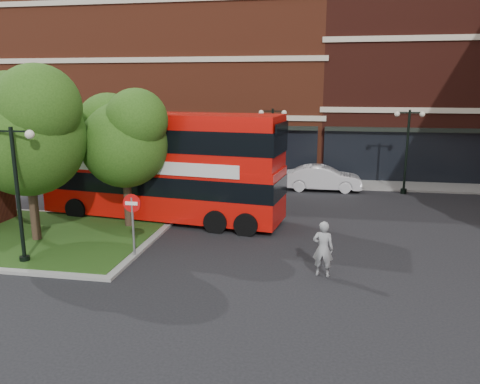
% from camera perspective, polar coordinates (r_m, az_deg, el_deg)
% --- Properties ---
extents(ground, '(120.00, 120.00, 0.00)m').
position_cam_1_polar(ground, '(16.44, -8.84, -10.15)').
color(ground, black).
rests_on(ground, ground).
extents(pavement_far, '(44.00, 3.00, 0.12)m').
position_cam_1_polar(pavement_far, '(31.83, 0.67, 1.42)').
color(pavement_far, slate).
rests_on(pavement_far, ground).
extents(terrace_far_left, '(26.00, 12.00, 14.00)m').
position_cam_1_polar(terrace_far_left, '(40.44, -9.09, 13.60)').
color(terrace_far_left, maroon).
rests_on(terrace_far_left, ground).
extents(terrace_far_right, '(18.00, 12.00, 16.00)m').
position_cam_1_polar(terrace_far_right, '(39.35, 23.90, 14.17)').
color(terrace_far_right, '#471911').
rests_on(terrace_far_right, ground).
extents(traffic_island, '(12.60, 7.60, 0.15)m').
position_cam_1_polar(traffic_island, '(22.55, -25.98, -4.73)').
color(traffic_island, gray).
rests_on(traffic_island, ground).
extents(tree_island_west, '(5.40, 4.71, 7.21)m').
position_cam_1_polar(tree_island_west, '(20.54, -24.77, 7.27)').
color(tree_island_west, '#2D2116').
rests_on(tree_island_west, ground).
extents(tree_island_east, '(4.46, 3.90, 6.29)m').
position_cam_1_polar(tree_island_east, '(21.28, -14.06, 6.72)').
color(tree_island_east, '#2D2116').
rests_on(tree_island_east, ground).
extents(lamp_island, '(1.72, 0.36, 5.00)m').
position_cam_1_polar(lamp_island, '(18.26, -25.53, 0.37)').
color(lamp_island, black).
rests_on(lamp_island, ground).
extents(lamp_far_left, '(1.72, 0.36, 5.00)m').
position_cam_1_polar(lamp_far_left, '(29.16, 3.94, 5.84)').
color(lamp_far_left, black).
rests_on(lamp_far_left, ground).
extents(lamp_far_right, '(1.72, 0.36, 5.00)m').
position_cam_1_polar(lamp_far_right, '(29.42, 19.69, 5.19)').
color(lamp_far_right, black).
rests_on(lamp_far_right, ground).
extents(bus, '(12.00, 4.25, 4.49)m').
position_cam_1_polar(bus, '(22.70, -9.67, 3.98)').
color(bus, red).
rests_on(bus, ground).
extents(woman, '(0.77, 0.57, 1.94)m').
position_cam_1_polar(woman, '(16.22, 10.08, -6.83)').
color(woman, gray).
rests_on(woman, ground).
extents(car_silver, '(4.61, 2.06, 1.54)m').
position_cam_1_polar(car_silver, '(30.19, -3.97, 2.13)').
color(car_silver, silver).
rests_on(car_silver, ground).
extents(car_white, '(4.72, 1.70, 1.55)m').
position_cam_1_polar(car_white, '(29.40, 10.05, 1.68)').
color(car_white, white).
rests_on(car_white, ground).
extents(no_entry_sign, '(0.69, 0.09, 2.48)m').
position_cam_1_polar(no_entry_sign, '(17.81, -12.99, -2.49)').
color(no_entry_sign, slate).
rests_on(no_entry_sign, ground).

